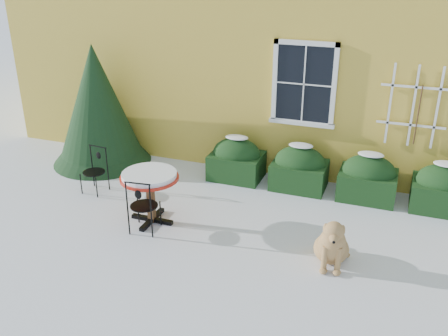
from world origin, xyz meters
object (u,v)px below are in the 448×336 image
at_px(patio_chair_far, 95,170).
at_px(bistro_table, 150,181).
at_px(evergreen_shrub, 99,116).
at_px(patio_chair_near, 143,205).
at_px(dog, 332,245).

bearing_deg(patio_chair_far, bistro_table, -18.74).
bearing_deg(evergreen_shrub, patio_chair_near, -45.30).
distance_m(bistro_table, dog, 3.15).
relative_size(bistro_table, patio_chair_near, 1.03).
xyz_separation_m(evergreen_shrub, bistro_table, (2.29, -2.02, -0.27)).
distance_m(evergreen_shrub, dog, 5.89).
bearing_deg(patio_chair_near, patio_chair_far, -39.39).
height_order(evergreen_shrub, patio_chair_far, evergreen_shrub).
bearing_deg(patio_chair_near, bistro_table, -90.63).
height_order(evergreen_shrub, dog, evergreen_shrub).
height_order(bistro_table, patio_chair_near, patio_chair_near).
xyz_separation_m(bistro_table, patio_chair_near, (0.04, -0.34, -0.28)).
xyz_separation_m(patio_chair_near, patio_chair_far, (-1.60, 1.02, -0.04)).
distance_m(patio_chair_near, dog, 3.08).
xyz_separation_m(evergreen_shrub, patio_chair_near, (2.33, -2.35, -0.55)).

